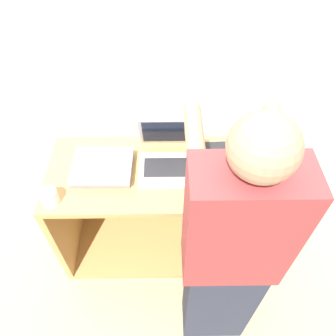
% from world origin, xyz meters
% --- Properties ---
extents(ground_plane, '(12.00, 12.00, 0.00)m').
position_xyz_m(ground_plane, '(0.00, 0.00, 0.00)').
color(ground_plane, tan).
extents(wall_back, '(8.00, 0.05, 2.40)m').
position_xyz_m(wall_back, '(0.00, 0.65, 1.20)').
color(wall_back, silver).
rests_on(wall_back, ground_plane).
extents(cart, '(1.32, 0.55, 0.78)m').
position_xyz_m(cart, '(0.00, 0.35, 0.39)').
color(cart, tan).
rests_on(cart, ground_plane).
extents(laptop_open, '(0.31, 0.34, 0.25)m').
position_xyz_m(laptop_open, '(0.00, 0.33, 0.83)').
color(laptop_open, '#B7B7BC').
rests_on(laptop_open, cart).
extents(laptop_stack_left, '(0.32, 0.27, 0.07)m').
position_xyz_m(laptop_stack_left, '(-0.35, 0.28, 0.82)').
color(laptop_stack_left, gray).
rests_on(laptop_stack_left, cart).
extents(laptop_stack_right, '(0.34, 0.27, 0.10)m').
position_xyz_m(laptop_stack_right, '(0.34, 0.27, 0.83)').
color(laptop_stack_right, '#B7B7BC').
rests_on(laptop_stack_right, cart).
extents(person, '(0.40, 0.52, 1.60)m').
position_xyz_m(person, '(0.26, -0.25, 0.80)').
color(person, '#2D3342').
rests_on(person, ground_plane).
extents(mug, '(0.09, 0.09, 0.09)m').
position_xyz_m(mug, '(-0.59, 0.07, 0.82)').
color(mug, white).
rests_on(mug, cart).
extents(inventory_tag, '(0.06, 0.02, 0.01)m').
position_xyz_m(inventory_tag, '(0.34, 0.21, 0.88)').
color(inventory_tag, red).
rests_on(inventory_tag, laptop_stack_right).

